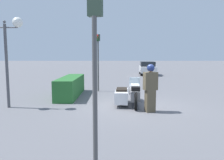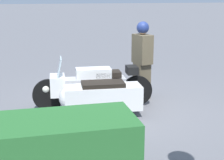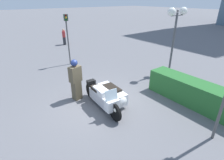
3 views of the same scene
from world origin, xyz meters
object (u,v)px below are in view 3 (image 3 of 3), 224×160
object	(u,v)px
officer_rider	(76,79)
pedestrian_bystander	(64,37)
police_motorcycle	(108,96)
traffic_light_far	(67,33)
hedge_bush_curbside	(193,93)
twin_lamp_post	(176,20)

from	to	relation	value
officer_rider	pedestrian_bystander	size ratio (longest dim) A/B	1.23
police_motorcycle	officer_rider	world-z (taller)	officer_rider
officer_rider	traffic_light_far	distance (m)	4.96
police_motorcycle	pedestrian_bystander	distance (m)	11.88
police_motorcycle	hedge_bush_curbside	bearing A→B (deg)	59.60
hedge_bush_curbside	twin_lamp_post	bearing A→B (deg)	141.76
police_motorcycle	twin_lamp_post	world-z (taller)	twin_lamp_post
hedge_bush_curbside	pedestrian_bystander	distance (m)	13.53
police_motorcycle	traffic_light_far	size ratio (longest dim) A/B	0.82
police_motorcycle	officer_rider	xyz separation A→B (m)	(-1.35, -0.78, 0.52)
officer_rider	hedge_bush_curbside	size ratio (longest dim) A/B	0.47
police_motorcycle	pedestrian_bystander	size ratio (longest dim) A/B	1.76
officer_rider	twin_lamp_post	distance (m)	6.33
officer_rider	pedestrian_bystander	xyz separation A→B (m)	(-10.13, 3.86, -0.23)
traffic_light_far	pedestrian_bystander	distance (m)	6.19
officer_rider	twin_lamp_post	world-z (taller)	twin_lamp_post
hedge_bush_curbside	pedestrian_bystander	world-z (taller)	pedestrian_bystander
police_motorcycle	hedge_bush_curbside	world-z (taller)	police_motorcycle
traffic_light_far	pedestrian_bystander	size ratio (longest dim) A/B	2.16
officer_rider	traffic_light_far	bearing A→B (deg)	-34.37
twin_lamp_post	traffic_light_far	world-z (taller)	twin_lamp_post
officer_rider	twin_lamp_post	bearing A→B (deg)	-109.27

